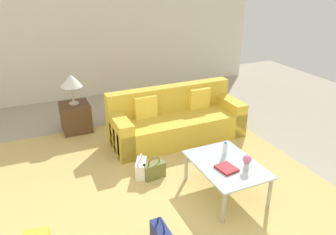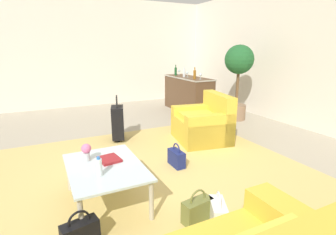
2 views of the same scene
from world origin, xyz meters
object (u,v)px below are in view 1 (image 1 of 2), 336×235
water_bottle (225,149)px  handbag_black (225,159)px  side_table (76,117)px  handbag_olive (154,170)px  coffee_table (226,167)px  flower_vase (247,161)px  handbag_navy (161,235)px  coffee_table_book (227,168)px  handbag_white (141,168)px  couch (175,121)px  table_lamp (71,81)px

water_bottle → handbag_black: bearing=-36.8°
side_table → handbag_olive: side_table is taller
coffee_table → flower_vase: (-0.22, -0.15, 0.18)m
flower_vase → handbag_olive: (0.94, 0.89, -0.46)m
flower_vase → handbag_navy: flower_vase is taller
handbag_navy → coffee_table_book: bearing=-70.1°
coffee_table → handbag_navy: coffee_table is taller
coffee_table_book → handbag_white: bearing=31.8°
coffee_table_book → coffee_table: bearing=-41.9°
handbag_olive → handbag_black: size_ratio=1.00×
water_bottle → handbag_navy: size_ratio=0.57×
couch → handbag_white: (-0.94, 1.00, -0.18)m
coffee_table → table_lamp: table_lamp is taller
water_bottle → handbag_white: size_ratio=0.57×
couch → handbag_olive: couch is taller
side_table → handbag_olive: size_ratio=1.51×
couch → flower_vase: couch is taller
handbag_navy → side_table: bearing=5.9°
coffee_table_book → handbag_white: size_ratio=0.71×
table_lamp → handbag_navy: (-3.31, -0.34, -0.85)m
coffee_table → flower_vase: bearing=-145.7°
handbag_white → handbag_navy: bearing=169.2°
handbag_olive → coffee_table_book: bearing=-141.7°
table_lamp → coffee_table_book: bearing=-154.1°
water_bottle → side_table: size_ratio=0.38×
couch → flower_vase: (-2.02, -0.05, 0.28)m
couch → handbag_black: 1.28m
couch → handbag_black: couch is taller
coffee_table_book → handbag_navy: bearing=101.8°
water_bottle → side_table: water_bottle is taller
flower_vase → handbag_white: flower_vase is taller
water_bottle → handbag_white: (0.65, 1.00, -0.43)m
handbag_black → handbag_white: same height
table_lamp → handbag_navy: size_ratio=1.57×
handbag_white → water_bottle: bearing=-123.2°
water_bottle → coffee_table_book: water_bottle is taller
coffee_table → coffee_table_book: bearing=146.3°
flower_vase → water_bottle: bearing=6.8°
handbag_black → handbag_navy: 1.86m
handbag_black → coffee_table_book: bearing=146.6°
handbag_white → coffee_table_book: bearing=-140.0°
water_bottle → flower_vase: (-0.42, -0.05, 0.03)m
handbag_white → side_table: bearing=17.2°
flower_vase → handbag_navy: size_ratio=0.57×
coffee_table → handbag_black: coffee_table is taller
handbag_olive → handbag_white: same height
handbag_black → handbag_white: bearing=76.8°
handbag_black → water_bottle: bearing=143.2°
handbag_black → handbag_navy: (-1.07, 1.53, 0.00)m
table_lamp → couch: bearing=-122.1°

